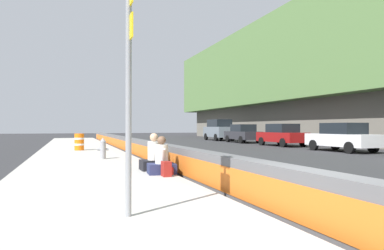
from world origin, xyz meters
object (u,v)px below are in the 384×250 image
Objects in this scene: seated_person_foreground at (162,162)px; parked_car_fourth at (282,135)px; route_sign_post at (129,77)px; backpack at (167,169)px; seated_person_middle at (154,158)px; parked_car_far at (219,130)px; fire_hydrant at (103,148)px; parked_car_midline at (243,133)px; parked_car_third at (342,137)px; construction_barrel at (79,142)px.

parked_car_fourth is (13.08, -12.94, 0.39)m from seated_person_foreground.
backpack is (3.80, -1.64, -1.88)m from route_sign_post.
route_sign_post is at bearing 156.65° from backpack.
seated_person_foreground is at bearing -0.22° from backpack.
parked_car_far reaches higher than seated_person_middle.
seated_person_foreground reaches higher than fire_hydrant.
parked_car_fourth is at bearing -60.86° from fire_hydrant.
route_sign_post is at bearing 148.41° from parked_car_midline.
route_sign_post reaches higher than seated_person_middle.
parked_car_third is at bearing 179.42° from parked_car_fourth.
route_sign_post is 9.00× the size of backpack.
construction_barrel is (5.88, 0.77, 0.03)m from fire_hydrant.
route_sign_post reaches higher than parked_car_midline.
seated_person_middle is at bearing -169.37° from construction_barrel.
route_sign_post is 3.18× the size of seated_person_middle.
route_sign_post is 0.79× the size of parked_car_midline.
parked_car_far is at bearing -28.42° from seated_person_middle.
route_sign_post reaches higher than seated_person_foreground.
backpack is 14.84m from parked_car_third.
construction_barrel is 0.21× the size of parked_car_third.
seated_person_foreground is 0.24× the size of parked_car_third.
fire_hydrant is 19.77m from parked_car_midline.
parked_car_third is at bearing -65.48° from seated_person_middle.
seated_person_middle is 2.83× the size of backpack.
parked_car_fourth is 0.93× the size of parked_car_far.
parked_car_fourth is (1.96, -14.85, 0.24)m from construction_barrel.
seated_person_foreground is at bearing -170.25° from construction_barrel.
fire_hydrant is 5.36m from seated_person_foreground.
seated_person_middle reaches higher than seated_person_foreground.
route_sign_post is 22.76m from parked_car_fourth.
fire_hydrant is at bearing 119.14° from parked_car_fourth.
parked_car_far is (29.20, -14.59, -1.03)m from route_sign_post.
fire_hydrant is at bearing 144.32° from parked_car_far.
parked_car_fourth reaches higher than seated_person_foreground.
parked_car_far reaches higher than backpack.
seated_person_middle is 14.15m from parked_car_third.
route_sign_post is at bearing 176.99° from fire_hydrant.
parked_car_third reaches higher than seated_person_foreground.
parked_car_far is (13.73, -14.86, 0.56)m from construction_barrel.
parked_car_third is at bearing -52.47° from route_sign_post.
fire_hydrant is 0.19× the size of parked_car_fourth.
backpack is (-1.48, 0.00, -0.16)m from seated_person_middle.
backpack is 28.52m from parked_car_far.
fire_hydrant is 0.19× the size of parked_car_third.
parked_car_midline is at bearing -45.02° from fire_hydrant.
seated_person_middle is 1.19× the size of construction_barrel.
parked_car_midline is 5.66m from parked_car_far.
backpack is at bearing -168.88° from fire_hydrant.
construction_barrel is at bearing 10.63° from seated_person_middle.
construction_barrel is 0.20× the size of parked_car_far.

